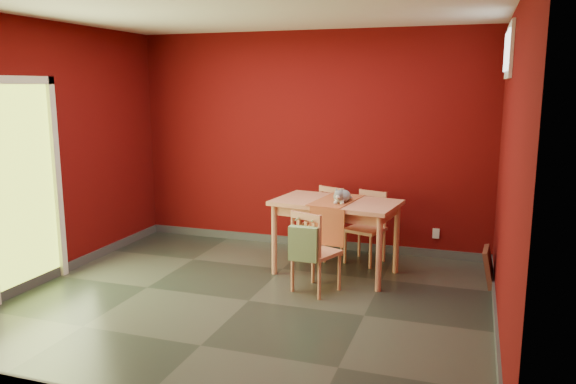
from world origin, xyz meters
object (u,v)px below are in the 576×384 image
(chair_far_right, at_px, (367,226))
(chair_near, at_px, (314,251))
(dining_table, at_px, (336,210))
(tote_bag, at_px, (303,244))
(picture_frame, at_px, (489,267))
(cat, at_px, (342,194))
(chair_far_left, at_px, (325,221))

(chair_far_right, height_order, chair_near, chair_near)
(dining_table, height_order, tote_bag, dining_table)
(dining_table, height_order, picture_frame, dining_table)
(tote_bag, bearing_deg, chair_near, 76.70)
(chair_far_right, bearing_deg, cat, -106.06)
(tote_bag, height_order, picture_frame, tote_bag)
(chair_near, bearing_deg, tote_bag, -103.30)
(chair_far_left, distance_m, tote_bag, 1.44)
(chair_far_left, bearing_deg, tote_bag, -83.25)
(tote_bag, xyz_separation_m, cat, (0.19, 0.77, 0.36))
(cat, height_order, picture_frame, cat)
(chair_far_left, distance_m, picture_frame, 1.94)
(cat, relative_size, picture_frame, 0.92)
(dining_table, distance_m, tote_bag, 0.85)
(picture_frame, bearing_deg, dining_table, -174.31)
(dining_table, relative_size, picture_frame, 3.55)
(dining_table, xyz_separation_m, picture_frame, (1.59, 0.16, -0.52))
(picture_frame, bearing_deg, chair_far_right, 164.48)
(picture_frame, bearing_deg, tote_bag, -150.17)
(cat, bearing_deg, tote_bag, -110.62)
(picture_frame, bearing_deg, chair_near, -154.83)
(dining_table, distance_m, picture_frame, 1.68)
(chair_near, xyz_separation_m, tote_bag, (-0.05, -0.20, 0.12))
(chair_near, relative_size, cat, 2.30)
(chair_far_right, relative_size, cat, 2.29)
(chair_far_right, relative_size, tote_bag, 2.06)
(dining_table, height_order, chair_far_left, chair_far_left)
(chair_far_right, xyz_separation_m, cat, (-0.17, -0.58, 0.49))
(tote_bag, xyz_separation_m, picture_frame, (1.71, 0.98, -0.36))
(chair_far_right, distance_m, chair_near, 1.20)
(tote_bag, bearing_deg, dining_table, 81.88)
(chair_near, xyz_separation_m, cat, (0.14, 0.57, 0.48))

